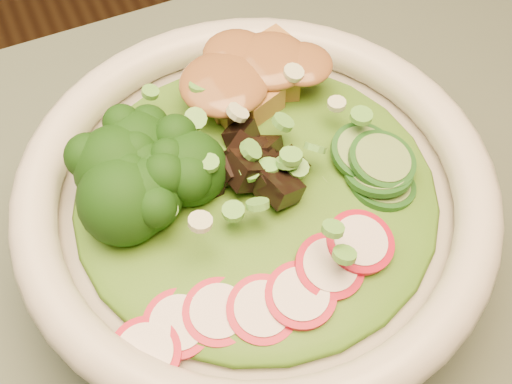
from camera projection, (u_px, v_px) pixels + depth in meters
name	position (u px, v px, depth m)	size (l,w,h in m)	color
salad_bowl	(256.00, 211.00, 0.44)	(0.29, 0.29, 0.08)	silver
lettuce_bed	(256.00, 191.00, 0.42)	(0.22, 0.22, 0.03)	#2B5D13
broccoli_florets	(139.00, 188.00, 0.40)	(0.09, 0.07, 0.05)	black
radish_slices	(277.00, 294.00, 0.38)	(0.12, 0.04, 0.02)	#B10D25
cucumber_slices	(375.00, 169.00, 0.42)	(0.07, 0.07, 0.04)	#7BA75D
mushroom_heap	(253.00, 158.00, 0.42)	(0.07, 0.07, 0.04)	black
tofu_cubes	(247.00, 92.00, 0.45)	(0.10, 0.06, 0.04)	#A67137
peanut_sauce	(246.00, 76.00, 0.44)	(0.07, 0.06, 0.02)	brown
scallion_garnish	(256.00, 165.00, 0.40)	(0.21, 0.21, 0.03)	#58A93B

